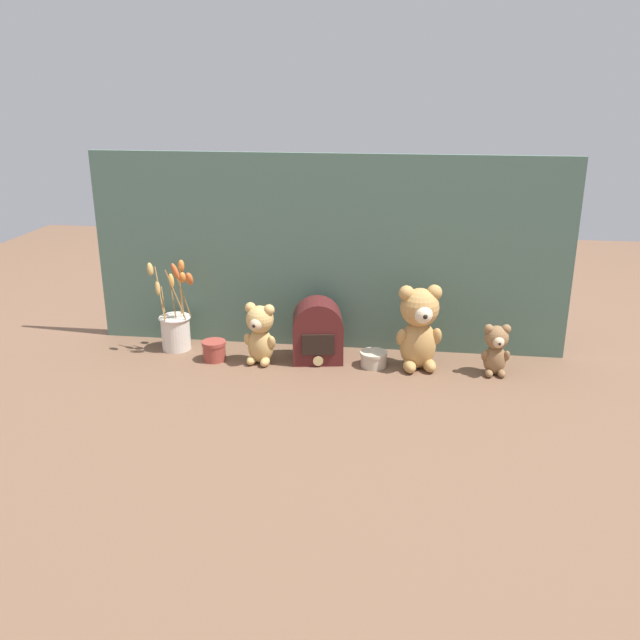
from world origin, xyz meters
name	(u,v)px	position (x,y,z in m)	size (l,w,h in m)	color
ground_plane	(319,364)	(0.00, 0.00, 0.00)	(4.00, 4.00, 0.00)	brown
backdrop_wall	(326,254)	(0.00, 0.17, 0.32)	(1.55, 0.02, 0.64)	#4C6B5B
teddy_bear_large	(419,326)	(0.31, 0.01, 0.14)	(0.15, 0.13, 0.27)	tan
teddy_bear_medium	(260,332)	(-0.19, -0.01, 0.10)	(0.11, 0.10, 0.20)	tan
teddy_bear_small	(496,349)	(0.54, -0.01, 0.08)	(0.09, 0.08, 0.16)	olive
flower_vase	(176,326)	(-0.49, 0.07, 0.08)	(0.15, 0.13, 0.32)	silver
vintage_radio	(318,332)	(-0.01, 0.04, 0.09)	(0.18, 0.14, 0.20)	#4C1919
decorative_tin_tall	(373,359)	(0.17, 0.01, 0.02)	(0.09, 0.09, 0.05)	beige
decorative_tin_short	(214,350)	(-0.34, -0.01, 0.03)	(0.08, 0.08, 0.06)	#993D33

